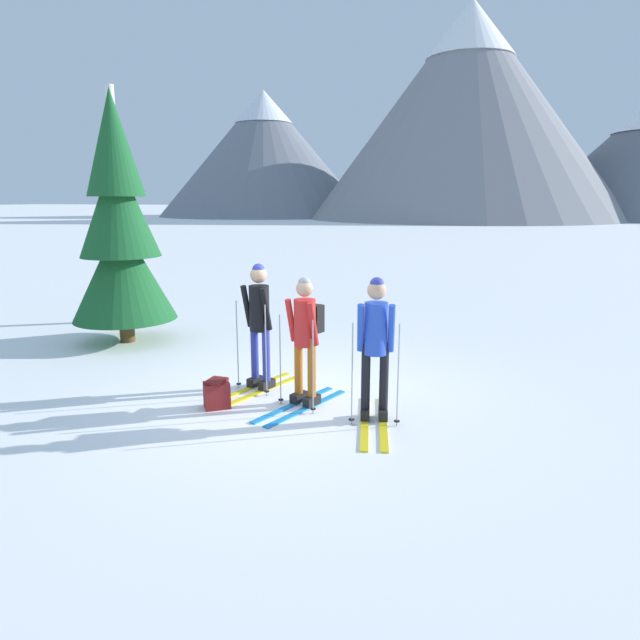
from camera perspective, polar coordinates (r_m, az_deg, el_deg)
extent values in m
plane|color=white|center=(7.64, -2.50, -8.05)|extent=(400.00, 400.00, 0.00)
cube|color=yellow|center=(7.94, -5.94, -7.24)|extent=(0.60, 1.59, 0.02)
cube|color=yellow|center=(8.08, -7.11, -6.91)|extent=(0.60, 1.59, 0.02)
cube|color=black|center=(7.99, -5.47, -6.57)|extent=(0.19, 0.28, 0.12)
cylinder|color=#2D389E|center=(7.85, -5.54, -3.36)|extent=(0.11, 0.11, 0.85)
cube|color=black|center=(8.13, -6.63, -6.26)|extent=(0.19, 0.28, 0.12)
cylinder|color=#2D389E|center=(7.99, -6.71, -3.10)|extent=(0.11, 0.11, 0.85)
cylinder|color=black|center=(7.78, -6.24, 1.20)|extent=(0.28, 0.28, 0.64)
sphere|color=tan|center=(7.70, -6.32, 4.63)|extent=(0.23, 0.23, 0.23)
sphere|color=#2D389E|center=(7.69, -6.33, 5.14)|extent=(0.17, 0.17, 0.17)
cylinder|color=black|center=(7.61, -5.55, 1.11)|extent=(0.14, 0.22, 0.61)
cylinder|color=black|center=(7.85, -7.50, 1.41)|extent=(0.14, 0.22, 0.61)
cylinder|color=#A5A5AD|center=(7.59, -5.56, -3.18)|extent=(0.02, 0.02, 1.28)
cylinder|color=black|center=(7.77, -5.47, -7.29)|extent=(0.07, 0.07, 0.01)
cylinder|color=#A5A5AD|center=(7.95, -8.46, -2.54)|extent=(0.02, 0.02, 1.28)
cylinder|color=black|center=(8.12, -8.33, -6.48)|extent=(0.07, 0.07, 0.01)
cube|color=#1E84D1|center=(7.29, -1.33, -8.99)|extent=(0.60, 1.54, 0.02)
cube|color=#1E84D1|center=(7.42, -2.67, -8.61)|extent=(0.60, 1.54, 0.02)
cube|color=black|center=(7.34, -0.84, -8.26)|extent=(0.19, 0.28, 0.12)
cylinder|color=#B76019|center=(7.20, -0.85, -4.95)|extent=(0.11, 0.11, 0.81)
cube|color=black|center=(7.47, -2.18, -7.89)|extent=(0.19, 0.28, 0.12)
cylinder|color=#B76019|center=(7.33, -2.21, -4.64)|extent=(0.11, 0.11, 0.81)
cylinder|color=red|center=(7.11, -1.57, -0.27)|extent=(0.28, 0.28, 0.61)
sphere|color=tan|center=(7.03, -1.59, 3.27)|extent=(0.22, 0.22, 0.22)
sphere|color=gray|center=(7.02, -1.59, 3.80)|extent=(0.16, 0.16, 0.16)
cylinder|color=red|center=(6.95, -0.72, -0.42)|extent=(0.14, 0.21, 0.58)
cylinder|color=red|center=(7.17, -2.99, -0.03)|extent=(0.14, 0.21, 0.58)
cylinder|color=#A5A5AD|center=(6.94, -0.73, -4.89)|extent=(0.02, 0.02, 1.21)
cylinder|color=black|center=(7.12, -0.72, -9.09)|extent=(0.07, 0.07, 0.01)
cylinder|color=#A5A5AD|center=(7.27, -4.10, -4.12)|extent=(0.02, 0.02, 1.21)
cylinder|color=black|center=(7.44, -4.03, -8.15)|extent=(0.07, 0.07, 0.01)
cube|color=black|center=(7.23, -0.73, 0.20)|extent=(0.30, 0.24, 0.36)
cube|color=yellow|center=(6.90, 6.47, -10.34)|extent=(0.47, 1.64, 0.02)
cube|color=yellow|center=(6.90, 4.62, -10.31)|extent=(0.47, 1.64, 0.02)
cube|color=black|center=(6.97, 6.47, -9.49)|extent=(0.17, 0.28, 0.12)
cylinder|color=black|center=(6.81, 6.56, -5.91)|extent=(0.11, 0.11, 0.84)
cube|color=black|center=(6.97, 4.64, -9.46)|extent=(0.17, 0.28, 0.12)
cylinder|color=black|center=(6.81, 4.70, -5.87)|extent=(0.11, 0.11, 0.84)
cylinder|color=blue|center=(6.64, 5.74, -0.87)|extent=(0.28, 0.28, 0.63)
sphere|color=tan|center=(6.55, 5.83, 3.06)|extent=(0.23, 0.23, 0.23)
sphere|color=#2D389E|center=(6.54, 5.84, 3.65)|extent=(0.17, 0.17, 0.17)
cylinder|color=blue|center=(6.59, 7.32, -0.87)|extent=(0.12, 0.21, 0.60)
cylinder|color=blue|center=(6.58, 4.19, -0.81)|extent=(0.12, 0.21, 0.60)
cylinder|color=#A5A5AD|center=(6.62, 8.01, -5.68)|extent=(0.02, 0.02, 1.26)
cylinder|color=black|center=(6.82, 7.87, -10.22)|extent=(0.07, 0.07, 0.01)
cylinder|color=#A5A5AD|center=(6.61, 3.31, -5.60)|extent=(0.02, 0.02, 1.26)
cylinder|color=black|center=(6.81, 3.25, -10.15)|extent=(0.07, 0.07, 0.01)
cube|color=#4C7238|center=(6.80, 5.73, -0.28)|extent=(0.29, 0.22, 0.36)
cylinder|color=#51381E|center=(11.10, -19.23, 0.11)|extent=(0.27, 0.27, 0.88)
cone|color=#195628|center=(10.95, -19.57, 4.88)|extent=(1.89, 1.89, 1.86)
cone|color=#195628|center=(10.88, -20.02, 11.03)|extent=(1.44, 1.44, 1.86)
cone|color=#195628|center=(10.92, -20.46, 16.68)|extent=(1.03, 1.03, 1.86)
cylinder|color=silver|center=(12.81, -19.93, 10.75)|extent=(0.17, 0.17, 4.93)
cylinder|color=silver|center=(13.09, -20.16, 16.78)|extent=(0.22, 0.47, 0.38)
cylinder|color=silver|center=(12.70, -19.07, 12.28)|extent=(0.52, 0.14, 0.43)
cube|color=maroon|center=(7.39, -10.52, -7.57)|extent=(0.40, 0.39, 0.34)
cube|color=maroon|center=(7.33, -10.58, -6.17)|extent=(0.22, 0.28, 0.04)
cone|color=slate|center=(87.32, -5.71, 16.54)|extent=(31.58, 31.58, 18.21)
cone|color=white|center=(88.08, -5.81, 20.91)|extent=(8.62, 8.62, 4.73)
cone|color=gray|center=(77.68, 14.83, 19.87)|extent=(39.85, 39.85, 26.65)
cone|color=white|center=(79.62, 15.27, 26.86)|extent=(11.06, 11.06, 7.04)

